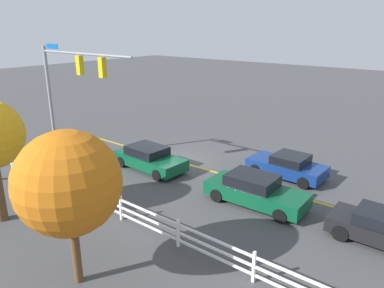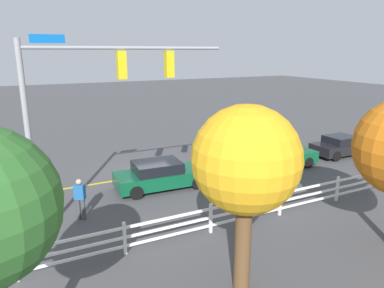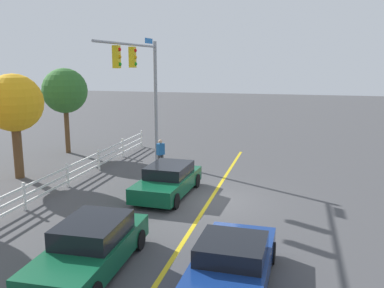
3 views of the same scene
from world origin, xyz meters
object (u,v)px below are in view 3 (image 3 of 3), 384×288
(tree_1, at_px, (65,91))
(tree_2, at_px, (14,104))
(car_3, at_px, (168,180))
(car_0, at_px, (91,247))
(pedestrian, at_px, (161,153))
(car_1, at_px, (233,262))

(tree_1, bearing_deg, tree_2, -172.97)
(car_3, height_order, tree_1, tree_1)
(car_3, relative_size, tree_2, 0.87)
(car_0, distance_m, tree_1, 16.73)
(car_0, xyz_separation_m, tree_2, (7.85, 8.13, 3.10))
(car_0, xyz_separation_m, tree_1, (13.80, 8.86, 3.30))
(pedestrian, relative_size, tree_1, 0.31)
(car_1, bearing_deg, car_3, 31.37)
(car_0, distance_m, pedestrian, 11.26)
(car_3, xyz_separation_m, tree_2, (0.81, 8.20, 3.12))
(car_1, height_order, car_3, car_3)
(car_0, distance_m, car_1, 4.02)
(pedestrian, bearing_deg, tree_1, -167.50)
(tree_1, bearing_deg, pedestrian, -110.24)
(tree_1, xyz_separation_m, tree_2, (-5.96, -0.74, -0.21))
(pedestrian, distance_m, tree_2, 7.83)
(car_0, xyz_separation_m, pedestrian, (11.14, 1.63, 0.23))
(car_0, relative_size, car_3, 1.05)
(tree_2, bearing_deg, car_0, -133.99)
(tree_2, bearing_deg, car_3, -95.61)
(pedestrian, xyz_separation_m, tree_2, (-3.29, 6.50, 2.86))
(car_1, distance_m, car_3, 7.87)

